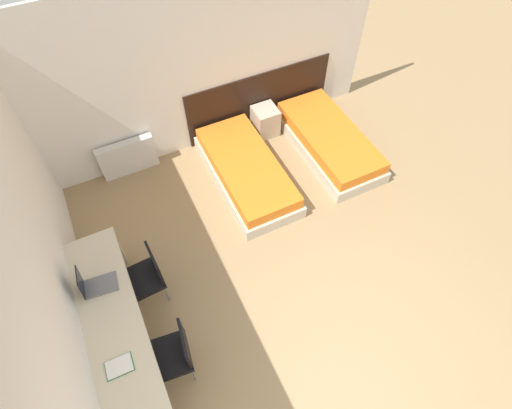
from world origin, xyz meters
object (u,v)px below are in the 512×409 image
at_px(chair_near_notebook, 173,353).
at_px(nightstand, 265,121).
at_px(chair_near_laptop, 146,275).
at_px(laptop, 94,284).
at_px(bed_near_window, 246,171).
at_px(bed_near_door, 329,141).

bearing_deg(chair_near_notebook, nightstand, 56.01).
relative_size(nightstand, chair_near_laptop, 0.58).
xyz_separation_m(nightstand, chair_near_laptop, (-2.59, -1.99, 0.24)).
bearing_deg(chair_near_laptop, nightstand, 34.23).
xyz_separation_m(nightstand, chair_near_notebook, (-2.59, -2.98, 0.24)).
bearing_deg(chair_near_notebook, chair_near_laptop, 96.90).
distance_m(chair_near_laptop, laptop, 0.62).
bearing_deg(chair_near_notebook, bed_near_window, 56.36).
relative_size(bed_near_door, nightstand, 4.10).
height_order(bed_near_door, laptop, laptop).
bearing_deg(nightstand, laptop, -146.54).
bearing_deg(bed_near_door, nightstand, 131.83).
xyz_separation_m(chair_near_laptop, chair_near_notebook, (-0.00, -0.99, 0.00)).
bearing_deg(chair_near_laptop, chair_near_notebook, -93.39).
height_order(bed_near_door, chair_near_laptop, chair_near_laptop).
bearing_deg(laptop, nightstand, 39.07).
xyz_separation_m(chair_near_laptop, laptop, (-0.51, -0.05, 0.34)).
xyz_separation_m(bed_near_door, chair_near_notebook, (-3.32, -2.17, 0.29)).
height_order(bed_near_door, nightstand, nightstand).
distance_m(bed_near_window, chair_near_notebook, 2.87).
relative_size(chair_near_laptop, laptop, 2.28).
relative_size(bed_near_door, laptop, 5.39).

